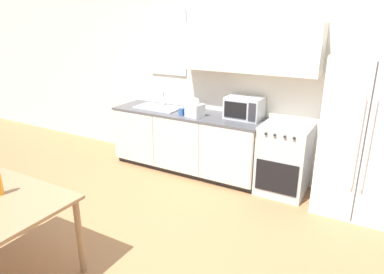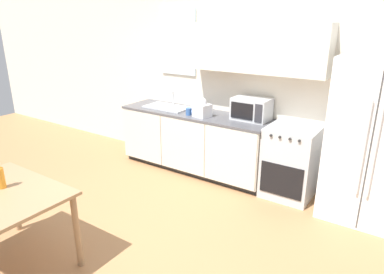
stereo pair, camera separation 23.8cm
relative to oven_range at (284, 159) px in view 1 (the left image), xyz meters
The scene contains 9 objects.
ground_plane 2.14m from the oven_range, 116.96° to the right, with size 12.00×12.00×0.00m, color #9E7047.
wall_back 1.37m from the oven_range, 161.66° to the left, with size 12.00×0.38×2.70m.
kitchen_counter 1.45m from the oven_range, behind, with size 2.29×0.65×0.89m.
oven_range is the anchor object (origin of this frame).
refrigerator 1.00m from the oven_range, ahead, with size 0.92×0.71×1.82m.
kitchen_sink 2.00m from the oven_range, behind, with size 0.68×0.39×0.23m.
microwave 0.86m from the oven_range, behind, with size 0.48×0.35×0.29m.
coffee_mug 1.52m from the oven_range, behind, with size 0.12×0.09×0.10m.
grocery_bag_0 1.36m from the oven_range, behind, with size 0.26×0.23×0.27m.
Camera 1 is at (1.94, -2.27, 2.16)m, focal length 32.00 mm.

